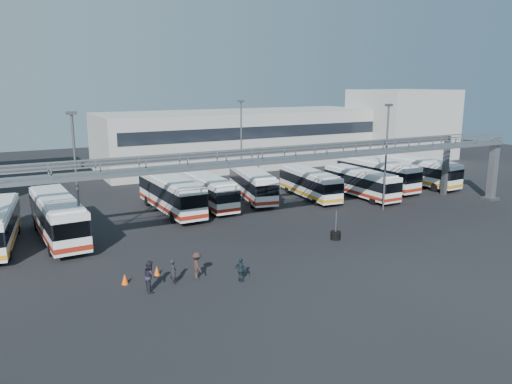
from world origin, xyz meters
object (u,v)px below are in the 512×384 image
bus_8 (377,173)px  bus_6 (309,183)px  light_pole_mid (386,152)px  bus_5 (252,183)px  cone_left (157,271)px  bus_1 (58,216)px  bus_3 (171,193)px  pedestrian_c (197,265)px  light_pole_back (241,140)px  tire_stack (336,235)px  bus_7 (361,182)px  pedestrian_b (150,276)px  bus_4 (208,190)px  pedestrian_a (173,272)px  cone_right (125,279)px  pedestrian_d (241,270)px  light_pole_left (76,175)px  bus_9 (418,171)px

bus_8 → bus_6: bearing=178.8°
light_pole_mid → bus_5: size_ratio=0.95×
cone_left → bus_1: bearing=113.2°
bus_3 → pedestrian_c: 16.99m
light_pole_back → tire_stack: bearing=-94.9°
bus_7 → pedestrian_b: size_ratio=5.33×
light_pole_back → tire_stack: 21.15m
light_pole_mid → cone_left: (-24.49, -6.08, -5.42)m
bus_6 → light_pole_mid: bearing=-60.3°
light_pole_mid → bus_4: light_pole_mid is taller
light_pole_mid → pedestrian_b: bearing=-161.9°
bus_7 → pedestrian_a: 28.80m
light_pole_back → pedestrian_a: bearing=-124.9°
pedestrian_c → cone_left: pedestrian_c is taller
light_pole_back → cone_left: bearing=-128.0°
bus_3 → cone_right: 17.36m
pedestrian_a → pedestrian_c: size_ratio=0.91×
bus_3 → pedestrian_c: (-3.80, -16.53, -1.04)m
cone_left → cone_right: bearing=-166.9°
bus_1 → bus_4: size_ratio=1.12×
bus_5 → cone_left: bearing=-122.4°
light_pole_back → cone_right: bearing=-130.9°
pedestrian_b → pedestrian_c: (3.17, 0.51, -0.07)m
light_pole_mid → bus_1: (-29.11, 4.73, -3.79)m
bus_8 → pedestrian_d: 31.48m
light_pole_left → bus_4: bearing=31.4°
bus_8 → pedestrian_a: 33.99m
bus_5 → pedestrian_d: (-10.88, -19.39, -1.00)m
pedestrian_a → cone_left: bearing=13.9°
bus_9 → cone_right: size_ratio=16.21×
tire_stack → pedestrian_a: bearing=-169.7°
pedestrian_c → tire_stack: (12.64, 2.43, -0.48)m
bus_9 → bus_6: bearing=173.4°
tire_stack → pedestrian_c: bearing=-169.1°
bus_5 → cone_right: bus_5 is taller
pedestrian_c → bus_3: bearing=-14.0°
bus_8 → cone_left: 33.60m
light_pole_mid → light_pole_back: same height
bus_3 → pedestrian_c: size_ratio=6.58×
light_pole_left → bus_7: light_pole_left is taller
bus_1 → bus_5: bearing=11.6°
bus_5 → bus_9: (20.95, -2.72, 0.06)m
light_pole_mid → pedestrian_b: 27.30m
bus_9 → pedestrian_d: (-31.83, -16.67, -1.05)m
cone_left → bus_5: bearing=46.3°
bus_6 → pedestrian_b: (-22.05, -16.00, -0.74)m
bus_1 → bus_3: size_ratio=1.01×
light_pole_back → pedestrian_c: light_pole_back is taller
light_pole_back → bus_4: 9.70m
pedestrian_c → cone_right: size_ratio=2.58×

